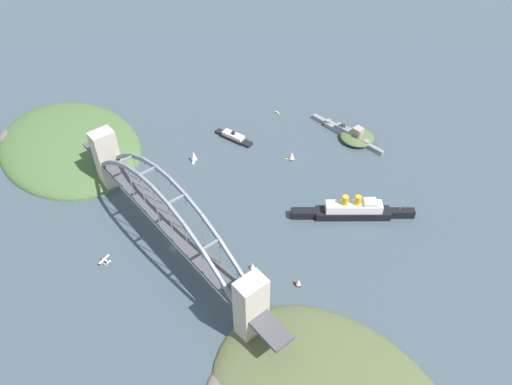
# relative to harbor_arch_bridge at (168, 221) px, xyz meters

# --- Properties ---
(ground_plane) EXTENTS (1400.00, 1400.00, 0.00)m
(ground_plane) POSITION_rel_harbor_arch_bridge_xyz_m (0.00, -0.00, -28.62)
(ground_plane) COLOR #3D4C56
(harbor_arch_bridge) EXTENTS (244.39, 18.11, 66.37)m
(harbor_arch_bridge) POSITION_rel_harbor_arch_bridge_xyz_m (0.00, 0.00, 0.00)
(harbor_arch_bridge) COLOR #BCB29E
(harbor_arch_bridge) RESTS_ON ground
(headland_west_shore) EXTENTS (160.82, 119.80, 28.04)m
(headland_west_shore) POSITION_rel_harbor_arch_bridge_xyz_m (-166.47, -9.30, -28.62)
(headland_west_shore) COLOR #476638
(headland_west_shore) RESTS_ON ground
(ocean_liner) EXTENTS (67.04, 79.20, 21.55)m
(ocean_liner) POSITION_rel_harbor_arch_bridge_xyz_m (62.97, 126.15, -22.24)
(ocean_liner) COLOR black
(ocean_liner) RESTS_ON ground
(naval_cruiser) EXTENTS (83.06, 11.41, 17.85)m
(naval_cruiser) POSITION_rel_harbor_arch_bridge_xyz_m (-13.08, 202.73, -25.40)
(naval_cruiser) COLOR gray
(naval_cruiser) RESTS_ON ground
(harbor_ferry_steamer) EXTENTS (40.22, 16.80, 8.35)m
(harbor_ferry_steamer) POSITION_rel_harbor_arch_bridge_xyz_m (-76.66, 116.62, -26.03)
(harbor_ferry_steamer) COLOR black
(harbor_ferry_steamer) RESTS_ON ground
(fort_island_mid_harbor) EXTENTS (32.35, 31.25, 14.29)m
(fort_island_mid_harbor) POSITION_rel_harbor_arch_bridge_xyz_m (-1.57, 205.18, -24.76)
(fort_island_mid_harbor) COLOR #4C6038
(fort_island_mid_harbor) RESTS_ON ground
(seaplane_taxiing_near_bridge) EXTENTS (7.91, 9.79, 4.93)m
(seaplane_taxiing_near_bridge) POSITION_rel_harbor_arch_bridge_xyz_m (-19.18, -44.77, -26.55)
(seaplane_taxiing_near_bridge) COLOR #B7B7B2
(seaplane_taxiing_near_bridge) RESTS_ON ground
(small_boat_0) EXTENTS (9.10, 8.83, 11.45)m
(small_boat_0) POSITION_rel_harbor_arch_bridge_xyz_m (-74.39, 69.93, -23.30)
(small_boat_0) COLOR silver
(small_boat_0) RESTS_ON ground
(small_boat_1) EXTENTS (7.70, 7.54, 9.85)m
(small_boat_1) POSITION_rel_harbor_arch_bridge_xyz_m (-19.62, 137.94, -24.08)
(small_boat_1) COLOR gold
(small_boat_1) RESTS_ON ground
(small_boat_2) EXTENTS (6.09, 5.18, 6.62)m
(small_boat_2) POSITION_rel_harbor_arch_bridge_xyz_m (52.74, 32.94, -25.51)
(small_boat_2) COLOR gold
(small_boat_2) RESTS_ON ground
(small_boat_3) EXTENTS (7.22, 1.53, 1.87)m
(small_boat_3) POSITION_rel_harbor_arch_bridge_xyz_m (-82.98, 177.00, -27.94)
(small_boat_3) COLOR gold
(small_boat_3) RESTS_ON ground
(small_boat_4) EXTENTS (6.41, 3.83, 7.48)m
(small_boat_4) POSITION_rel_harbor_arch_bridge_xyz_m (84.08, 47.98, -25.09)
(small_boat_4) COLOR #B2231E
(small_boat_4) RESTS_ON ground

